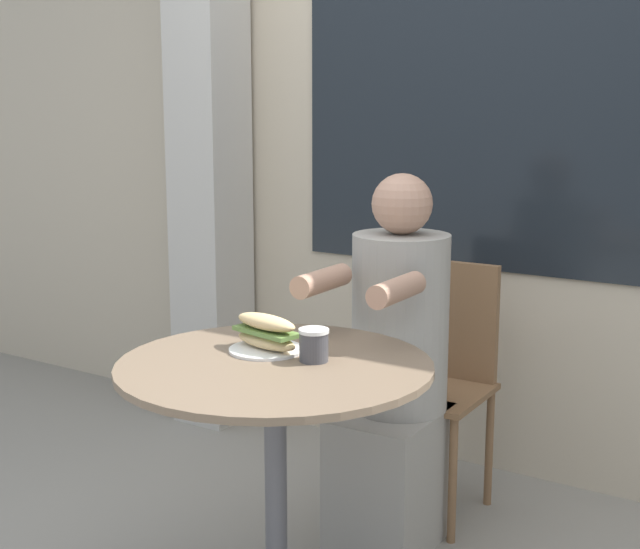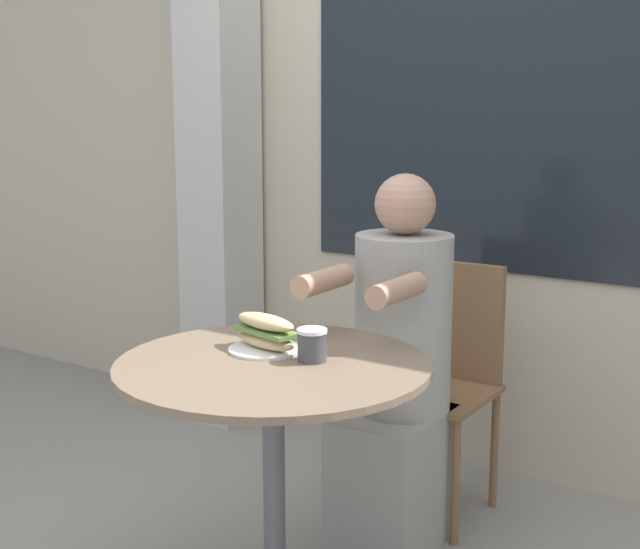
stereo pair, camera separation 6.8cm
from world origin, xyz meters
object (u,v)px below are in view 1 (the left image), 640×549
cafe_table (275,432)px  sandwich_on_plate (266,335)px  seated_diner (395,385)px  drink_cup (314,345)px  diner_chair (440,363)px

cafe_table → sandwich_on_plate: size_ratio=3.71×
cafe_table → seated_diner: seated_diner is taller
cafe_table → sandwich_on_plate: bearing=137.4°
sandwich_on_plate → drink_cup: sandwich_on_plate is taller
cafe_table → drink_cup: (0.08, 0.07, 0.24)m
sandwich_on_plate → cafe_table: bearing=-42.6°
cafe_table → diner_chair: (0.04, 0.93, -0.04)m
seated_diner → sandwich_on_plate: 0.59m
cafe_table → diner_chair: 0.94m
diner_chair → cafe_table: bearing=85.9°
diner_chair → drink_cup: (0.04, -0.87, 0.27)m
cafe_table → drink_cup: bearing=40.3°
drink_cup → seated_diner: bearing=94.1°
diner_chair → seated_diner: bearing=88.8°
sandwich_on_plate → drink_cup: bearing=-3.5°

